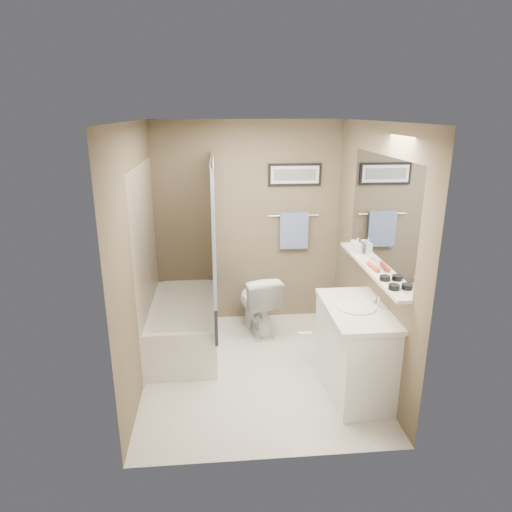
{
  "coord_description": "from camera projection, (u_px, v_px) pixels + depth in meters",
  "views": [
    {
      "loc": [
        -0.38,
        -4.02,
        2.49
      ],
      "look_at": [
        0.0,
        0.15,
        1.15
      ],
      "focal_mm": 32.0,
      "sensor_mm": 36.0,
      "label": 1
    }
  ],
  "objects": [
    {
      "name": "glass_jar",
      "position": [
        354.0,
        245.0,
        4.69
      ],
      "size": [
        0.08,
        0.08,
        0.1
      ],
      "primitive_type": "cylinder",
      "color": "silver",
      "rests_on": "shelf"
    },
    {
      "name": "sink_basin",
      "position": [
        356.0,
        307.0,
        3.99
      ],
      "size": [
        0.34,
        0.34,
        0.01
      ],
      "primitive_type": "cylinder",
      "color": "white",
      "rests_on": "countertop"
    },
    {
      "name": "towel",
      "position": [
        294.0,
        231.0,
        5.44
      ],
      "size": [
        0.34,
        0.05,
        0.44
      ],
      "primitive_type": "cube",
      "color": "#92AAD5",
      "rests_on": "towel_bar"
    },
    {
      "name": "soap_bottle",
      "position": [
        357.0,
        246.0,
        4.58
      ],
      "size": [
        0.07,
        0.08,
        0.15
      ],
      "primitive_type": "imported",
      "rotation": [
        0.0,
        0.0,
        -0.07
      ],
      "color": "#999999",
      "rests_on": "shelf"
    },
    {
      "name": "curtain_rod",
      "position": [
        212.0,
        158.0,
        4.42
      ],
      "size": [
        0.02,
        1.55,
        0.02
      ],
      "primitive_type": "cylinder",
      "rotation": [
        1.57,
        0.0,
        0.0
      ],
      "color": "silver",
      "rests_on": "wall_left"
    },
    {
      "name": "door_handle",
      "position": [
        305.0,
        334.0,
        3.19
      ],
      "size": [
        0.1,
        0.02,
        0.02
      ],
      "primitive_type": "cylinder",
      "rotation": [
        0.0,
        1.57,
        0.0
      ],
      "color": "silver",
      "rests_on": "door"
    },
    {
      "name": "bathtub",
      "position": [
        185.0,
        324.0,
        5.02
      ],
      "size": [
        0.7,
        1.5,
        0.5
      ],
      "primitive_type": "cube",
      "rotation": [
        0.0,
        0.0,
        0.0
      ],
      "color": "white",
      "rests_on": "ground"
    },
    {
      "name": "wall_right",
      "position": [
        370.0,
        253.0,
        4.33
      ],
      "size": [
        0.04,
        2.5,
        2.4
      ],
      "primitive_type": "cube",
      "color": "brown",
      "rests_on": "ground"
    },
    {
      "name": "shelf",
      "position": [
        370.0,
        268.0,
        4.21
      ],
      "size": [
        0.12,
        1.6,
        0.03
      ],
      "primitive_type": "cube",
      "color": "silver",
      "rests_on": "wall_right"
    },
    {
      "name": "ceiling",
      "position": [
        258.0,
        124.0,
        3.88
      ],
      "size": [
        2.2,
        2.5,
        0.04
      ],
      "primitive_type": "cube",
      "color": "white",
      "rests_on": "wall_back"
    },
    {
      "name": "art_image",
      "position": [
        295.0,
        175.0,
        5.26
      ],
      "size": [
        0.5,
        0.0,
        0.13
      ],
      "primitive_type": "cube",
      "color": "#595959",
      "rests_on": "art_mat"
    },
    {
      "name": "tile_surround",
      "position": [
        147.0,
        263.0,
        4.68
      ],
      "size": [
        0.02,
        1.55,
        2.0
      ],
      "primitive_type": "cube",
      "color": "#BAA78C",
      "rests_on": "wall_left"
    },
    {
      "name": "hair_brush_front",
      "position": [
        373.0,
        267.0,
        4.13
      ],
      "size": [
        0.06,
        0.22,
        0.04
      ],
      "primitive_type": "cylinder",
      "rotation": [
        1.57,
        0.0,
        0.08
      ],
      "color": "#C2431B",
      "rests_on": "shelf"
    },
    {
      "name": "curtain_upper",
      "position": [
        214.0,
        223.0,
        4.62
      ],
      "size": [
        0.03,
        1.45,
        1.28
      ],
      "primitive_type": "cube",
      "color": "white",
      "rests_on": "curtain_rod"
    },
    {
      "name": "wall_back",
      "position": [
        248.0,
        224.0,
        5.4
      ],
      "size": [
        2.2,
        0.04,
        2.4
      ],
      "primitive_type": "cube",
      "color": "brown",
      "rests_on": "ground"
    },
    {
      "name": "towel_bar",
      "position": [
        294.0,
        216.0,
        5.41
      ],
      "size": [
        0.6,
        0.02,
        0.02
      ],
      "primitive_type": "cylinder",
      "rotation": [
        0.0,
        1.57,
        0.0
      ],
      "color": "silver",
      "rests_on": "wall_back"
    },
    {
      "name": "wall_left",
      "position": [
        139.0,
        259.0,
        4.14
      ],
      "size": [
        0.04,
        2.5,
        2.4
      ],
      "primitive_type": "cube",
      "color": "brown",
      "rests_on": "ground"
    },
    {
      "name": "vanity",
      "position": [
        355.0,
        352.0,
        4.13
      ],
      "size": [
        0.56,
        0.93,
        0.8
      ],
      "primitive_type": "cube",
      "rotation": [
        0.0,
        0.0,
        0.06
      ],
      "color": "white",
      "rests_on": "ground"
    },
    {
      "name": "toilet",
      "position": [
        257.0,
        302.0,
        5.3
      ],
      "size": [
        0.54,
        0.77,
        0.72
      ],
      "primitive_type": "imported",
      "rotation": [
        0.0,
        0.0,
        3.35
      ],
      "color": "white",
      "rests_on": "ground"
    },
    {
      "name": "art_mat",
      "position": [
        295.0,
        175.0,
        5.26
      ],
      "size": [
        0.56,
        0.0,
        0.2
      ],
      "primitive_type": "cube",
      "color": "white",
      "rests_on": "art_frame"
    },
    {
      "name": "faucet_knob",
      "position": [
        375.0,
        299.0,
        4.1
      ],
      "size": [
        0.05,
        0.05,
        0.05
      ],
      "primitive_type": "sphere",
      "color": "silver",
      "rests_on": "countertop"
    },
    {
      "name": "ground",
      "position": [
        257.0,
        369.0,
        4.6
      ],
      "size": [
        2.5,
        2.5,
        0.0
      ],
      "primitive_type": "plane",
      "color": "silver",
      "rests_on": "ground"
    },
    {
      "name": "tub_rim",
      "position": [
        184.0,
        303.0,
        4.94
      ],
      "size": [
        0.56,
        1.36,
        0.02
      ],
      "primitive_type": "cube",
      "color": "silver",
      "rests_on": "bathtub"
    },
    {
      "name": "door",
      "position": [
        353.0,
        335.0,
        3.17
      ],
      "size": [
        0.8,
        0.02,
        2.0
      ],
      "primitive_type": "cube",
      "color": "silver",
      "rests_on": "wall_front"
    },
    {
      "name": "mirror",
      "position": [
        381.0,
        213.0,
        4.06
      ],
      "size": [
        0.02,
        1.6,
        1.0
      ],
      "primitive_type": "cube",
      "color": "silver",
      "rests_on": "wall_right"
    },
    {
      "name": "art_frame",
      "position": [
        295.0,
        175.0,
        5.28
      ],
      "size": [
        0.62,
        0.02,
        0.26
      ],
      "primitive_type": "cube",
      "color": "black",
      "rests_on": "wall_back"
    },
    {
      "name": "pink_comb",
      "position": [
        364.0,
        260.0,
        4.38
      ],
      "size": [
        0.04,
        0.16,
        0.01
      ],
      "primitive_type": "cube",
      "rotation": [
        0.0,
        0.0,
        -0.08
      ],
      "color": "pink",
      "rests_on": "shelf"
    },
    {
      "name": "curtain_lower",
      "position": [
        216.0,
        298.0,
        4.86
      ],
      "size": [
        0.03,
        1.45,
        0.36
      ],
      "primitive_type": "cube",
      "color": "#22253F",
      "rests_on": "curtain_rod"
    },
    {
      "name": "countertop",
      "position": [
        357.0,
        310.0,
        4.0
      ],
      "size": [
        0.54,
        0.96,
        0.04
      ],
      "primitive_type": "cube",
      "color": "silver",
      "rests_on": "vanity"
    },
    {
      "name": "wall_front",
      "position": [
        275.0,
        311.0,
        3.07
      ],
      "size": [
        2.2,
        0.04,
        2.4
      ],
      "primitive_type": "cube",
      "color": "brown",
      "rests_on": "ground"
    },
    {
      "name": "candle_bowl_near",
      "position": [
        394.0,
        287.0,
        3.66
      ],
      "size": [
        0.09,
        0.09,
        0.04
      ],
      "primitive_type": "cylinder",
      "color": "black",
      "rests_on": "shelf"
    },
    {
      "name": "candle_bowl_far",
      "position": [
        385.0,
        278.0,
        3.86
      ],
      "size": [
        0.09,
        0.09,
        0.04
      ],
      "primitive_type": "cylinder",
      "color": "black",
      "rests_on": "shelf"
    },
    {
      "name": "faucet_spout",
      "position": [
        379.0,
        302.0,
        3.99
      ],
      "size": [
        0.02,
        0.02,
        0.1
      ],
      "primitive_type": "cylinder",
      "color": "silver",
      "rests_on": "countertop"
    }
  ]
}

